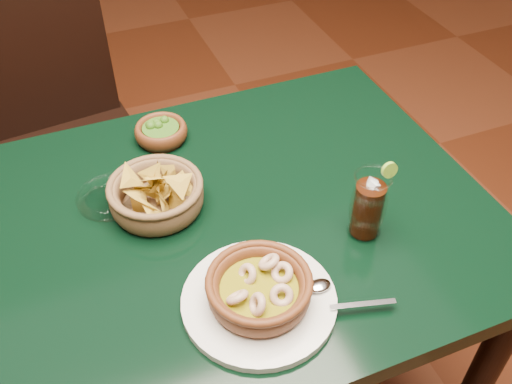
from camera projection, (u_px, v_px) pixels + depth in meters
name	position (u px, v px, depth m)	size (l,w,h in m)	color
dining_table	(188.00, 261.00, 1.15)	(1.20, 0.80, 0.75)	black
dining_chair	(63.00, 136.00, 1.67)	(0.48, 0.48, 0.94)	black
shrimp_plate	(259.00, 292.00, 0.93)	(0.34, 0.26, 0.08)	silver
chip_basket	(157.00, 195.00, 1.10)	(0.22, 0.22, 0.14)	brown
guacamole_ramekin	(161.00, 131.00, 1.27)	(0.14, 0.14, 0.05)	#4F2511
cola_drink	(368.00, 206.00, 1.03)	(0.14, 0.14, 0.16)	white
glass_ashtray	(108.00, 198.00, 1.12)	(0.13, 0.13, 0.03)	white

